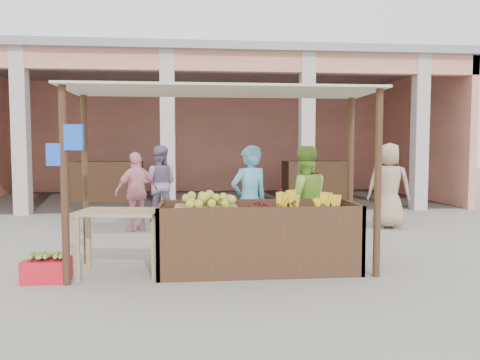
{
  "coord_description": "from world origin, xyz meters",
  "views": [
    {
      "loc": [
        -0.31,
        -6.08,
        1.63
      ],
      "look_at": [
        0.38,
        1.2,
        1.12
      ],
      "focal_mm": 35.0,
      "sensor_mm": 36.0,
      "label": 1
    }
  ],
  "objects": [
    {
      "name": "ground",
      "position": [
        0.0,
        0.0,
        0.0
      ],
      "size": [
        60.0,
        60.0,
        0.0
      ],
      "primitive_type": "plane",
      "color": "gray",
      "rests_on": "ground"
    },
    {
      "name": "market_building",
      "position": [
        0.05,
        8.93,
        2.7
      ],
      "size": [
        14.4,
        6.4,
        4.2
      ],
      "color": "#EB917B",
      "rests_on": "ground"
    },
    {
      "name": "fruit_stall",
      "position": [
        0.5,
        0.0,
        0.4
      ],
      "size": [
        2.6,
        0.95,
        0.8
      ],
      "primitive_type": "cube",
      "color": "#492F1D",
      "rests_on": "ground"
    },
    {
      "name": "stall_awning",
      "position": [
        -0.01,
        0.06,
        1.98
      ],
      "size": [
        4.09,
        1.35,
        2.39
      ],
      "color": "#492F1D",
      "rests_on": "ground"
    },
    {
      "name": "banana_heap",
      "position": [
        1.14,
        -0.03,
        0.89
      ],
      "size": [
        1.0,
        0.54,
        0.18
      ],
      "primitive_type": null,
      "color": "yellow",
      "rests_on": "fruit_stall"
    },
    {
      "name": "melon_tray",
      "position": [
        -0.19,
        0.03,
        0.9
      ],
      "size": [
        0.82,
        0.71,
        0.21
      ],
      "color": "#92734B",
      "rests_on": "fruit_stall"
    },
    {
      "name": "berry_heap",
      "position": [
        0.52,
        0.02,
        0.86
      ],
      "size": [
        0.41,
        0.33,
        0.13
      ],
      "primitive_type": "ellipsoid",
      "color": "maroon",
      "rests_on": "fruit_stall"
    },
    {
      "name": "side_table",
      "position": [
        -1.3,
        -0.02,
        0.69
      ],
      "size": [
        1.11,
        0.83,
        0.83
      ],
      "rotation": [
        0.0,
        0.0,
        -0.15
      ],
      "color": "tan",
      "rests_on": "ground"
    },
    {
      "name": "papaya_pile",
      "position": [
        -1.3,
        -0.02,
        0.93
      ],
      "size": [
        0.68,
        0.39,
        0.19
      ],
      "primitive_type": null,
      "color": "#4C872C",
      "rests_on": "side_table"
    },
    {
      "name": "red_crate",
      "position": [
        -2.13,
        -0.27,
        0.14
      ],
      "size": [
        0.53,
        0.38,
        0.27
      ],
      "primitive_type": "cube",
      "rotation": [
        0.0,
        0.0,
        0.0
      ],
      "color": "red",
      "rests_on": "ground"
    },
    {
      "name": "plantain_bundle",
      "position": [
        -2.13,
        -0.27,
        0.32
      ],
      "size": [
        0.41,
        0.29,
        0.08
      ],
      "primitive_type": null,
      "color": "olive",
      "rests_on": "red_crate"
    },
    {
      "name": "produce_sacks",
      "position": [
        2.65,
        5.3,
        0.33
      ],
      "size": [
        1.09,
        0.81,
        0.66
      ],
      "color": "maroon",
      "rests_on": "ground"
    },
    {
      "name": "vendor_blue",
      "position": [
        0.48,
        0.83,
        0.89
      ],
      "size": [
        0.8,
        0.71,
        1.77
      ],
      "primitive_type": "imported",
      "rotation": [
        0.0,
        0.0,
        3.54
      ],
      "color": "#55AACB",
      "rests_on": "ground"
    },
    {
      "name": "vendor_green",
      "position": [
        1.32,
        0.88,
        0.87
      ],
      "size": [
        0.86,
        0.52,
        1.75
      ],
      "primitive_type": "imported",
      "rotation": [
        0.0,
        0.0,
        3.18
      ],
      "color": "#88C13D",
      "rests_on": "ground"
    },
    {
      "name": "motorcycle",
      "position": [
        0.78,
        2.39,
        0.45
      ],
      "size": [
        1.1,
        1.83,
        0.9
      ],
      "primitive_type": "imported",
      "rotation": [
        0.0,
        0.0,
        1.26
      ],
      "color": "#A3140D",
      "rests_on": "ground"
    },
    {
      "name": "shopper_b",
      "position": [
        -1.46,
        3.15,
        0.82
      ],
      "size": [
        1.09,
        0.95,
        1.64
      ],
      "primitive_type": "imported",
      "rotation": [
        0.0,
        0.0,
        3.71
      ],
      "color": "pink",
      "rests_on": "ground"
    },
    {
      "name": "shopper_c",
      "position": [
        3.57,
        3.0,
        0.95
      ],
      "size": [
        1.07,
        0.88,
        1.91
      ],
      "primitive_type": "imported",
      "rotation": [
        0.0,
        0.0,
        2.79
      ],
      "color": "#9F8369",
      "rests_on": "ground"
    },
    {
      "name": "shopper_f",
      "position": [
        -1.12,
        4.29,
        0.91
      ],
      "size": [
        0.92,
        0.57,
        1.83
      ],
      "primitive_type": "imported",
      "rotation": [
        0.0,
        0.0,
        3.08
      ],
      "color": "slate",
      "rests_on": "ground"
    }
  ]
}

